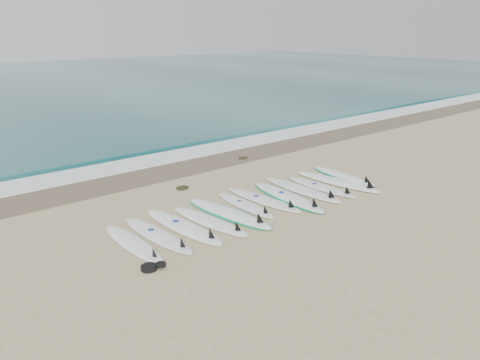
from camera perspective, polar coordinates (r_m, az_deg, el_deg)
ground at (r=12.26m, az=2.09°, el=-3.03°), size 120.00×120.00×0.00m
wet_sand_band at (r=15.38m, az=-8.14°, el=1.25°), size 120.00×1.80×0.01m
foam_band at (r=16.55m, az=-10.71°, el=2.36°), size 120.00×1.40×0.04m
wave_crest at (r=17.83m, az=-13.10°, el=3.43°), size 120.00×1.00×0.10m
surfboard_0 at (r=10.22m, az=-12.70°, el=-7.63°), size 0.51×2.42×0.31m
surfboard_1 at (r=10.51m, az=-9.83°, el=-6.68°), size 0.65×2.58×0.33m
surfboard_2 at (r=10.85m, az=-6.75°, el=-5.68°), size 0.75×2.80×0.35m
surfboard_3 at (r=11.09m, az=-3.52°, el=-5.07°), size 0.81×2.57×0.32m
surfboard_4 at (r=11.56m, az=-1.29°, el=-4.06°), size 0.98×2.90×0.36m
surfboard_5 at (r=12.09m, az=0.75°, el=-3.07°), size 0.61×2.32×0.29m
surfboard_6 at (r=12.44m, az=3.07°, el=-2.44°), size 0.74×2.63×0.33m
surfboard_7 at (r=12.71m, az=5.97°, el=-2.08°), size 0.99×2.93×0.36m
surfboard_8 at (r=13.29m, az=7.78°, el=-1.20°), size 0.61×2.85×0.36m
surfboard_9 at (r=13.62m, az=10.06°, el=-0.86°), size 0.56×2.50×0.32m
surfboard_10 at (r=14.15m, az=12.01°, el=-0.22°), size 0.93×2.96×0.37m
surfboard_11 at (r=14.78m, az=12.59°, el=0.45°), size 0.81×2.52×0.31m
seaweed_near at (r=13.53m, az=-7.04°, el=-0.93°), size 0.40×0.31×0.08m
seaweed_far at (r=16.52m, az=0.37°, el=2.71°), size 0.36×0.28×0.07m
leash_coil at (r=9.26m, az=-10.72°, el=-10.38°), size 0.46×0.36×0.11m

